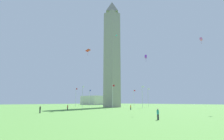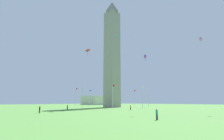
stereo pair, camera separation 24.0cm
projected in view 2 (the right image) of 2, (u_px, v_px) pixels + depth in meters
name	position (u px, v px, depth m)	size (l,w,h in m)	color
ground_plane	(112.00, 107.00, 81.89)	(260.00, 260.00, 0.00)	#548C3D
obelisk_monument	(112.00, 52.00, 86.91)	(6.08, 6.08, 55.24)	gray
flagpole_n	(142.00, 96.00, 70.75)	(1.12, 0.14, 9.19)	silver
flagpole_ne	(148.00, 97.00, 82.96)	(1.12, 0.14, 9.19)	silver
flagpole_e	(134.00, 97.00, 95.05)	(1.12, 0.14, 9.19)	silver
flagpole_se	(112.00, 98.00, 99.94)	(1.12, 0.14, 9.19)	silver
flagpole_s	(90.00, 97.00, 94.78)	(1.12, 0.14, 9.19)	silver
flagpole_sw	(76.00, 97.00, 82.57)	(1.12, 0.14, 9.19)	silver
flagpole_w	(82.00, 96.00, 70.48)	(1.12, 0.14, 9.19)	silver
flagpole_nw	(113.00, 95.00, 65.58)	(1.12, 0.14, 9.19)	silver
person_black_shirt	(40.00, 110.00, 40.18)	(0.32, 0.32, 1.66)	#2D2D38
person_red_shirt	(67.00, 107.00, 54.18)	(0.32, 0.32, 1.69)	#2D2D38
person_teal_shirt	(157.00, 114.00, 25.46)	(0.32, 0.32, 1.68)	#2D2D38
person_orange_shirt	(130.00, 107.00, 56.27)	(0.32, 0.32, 1.59)	#2D2D38
kite_pink_box	(201.00, 39.00, 46.70)	(0.94, 1.03, 1.94)	pink
kite_purple_box	(145.00, 57.00, 40.61)	(0.64, 0.82, 1.62)	purple
kite_red_diamond	(88.00, 51.00, 61.79)	(1.86, 1.93, 2.52)	red
kite_cyan_delta	(116.00, 36.00, 78.36)	(1.26, 1.22, 1.65)	#33C6D1
distant_building	(95.00, 100.00, 152.10)	(19.72, 16.43, 7.63)	beige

